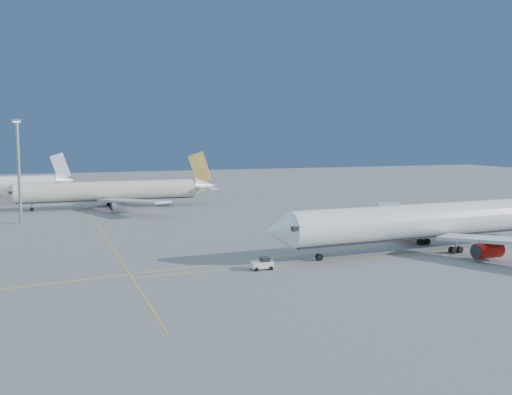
% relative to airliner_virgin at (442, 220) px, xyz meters
% --- Properties ---
extents(ground, '(500.00, 500.00, 0.00)m').
position_rel_airliner_virgin_xyz_m(ground, '(-18.76, 11.76, -5.48)').
color(ground, slate).
rests_on(ground, ground).
extents(taxiway_lines, '(118.86, 140.00, 0.02)m').
position_rel_airliner_virgin_xyz_m(taxiway_lines, '(-33.48, 18.10, -5.47)').
color(taxiway_lines, '#FBB70D').
rests_on(taxiway_lines, ground).
extents(airliner_virgin, '(73.73, 66.20, 18.19)m').
position_rel_airliner_virgin_xyz_m(airliner_virgin, '(0.00, 0.00, 0.00)').
color(airliner_virgin, white).
rests_on(airliner_virgin, ground).
extents(airliner_etihad, '(63.85, 59.18, 16.71)m').
position_rel_airliner_virgin_xyz_m(airliner_etihad, '(-51.30, 85.67, -0.40)').
color(airliner_etihad, beige).
rests_on(airliner_etihad, ground).
extents(pushback_tug, '(3.56, 2.22, 1.98)m').
position_rel_airliner_virgin_xyz_m(pushback_tug, '(-38.21, -4.08, -4.57)').
color(pushback_tug, white).
rests_on(pushback_tug, ground).
extents(light_mast, '(2.20, 2.20, 25.44)m').
position_rel_airliner_virgin_xyz_m(light_mast, '(-76.26, 61.51, 9.53)').
color(light_mast, gray).
rests_on(light_mast, ground).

